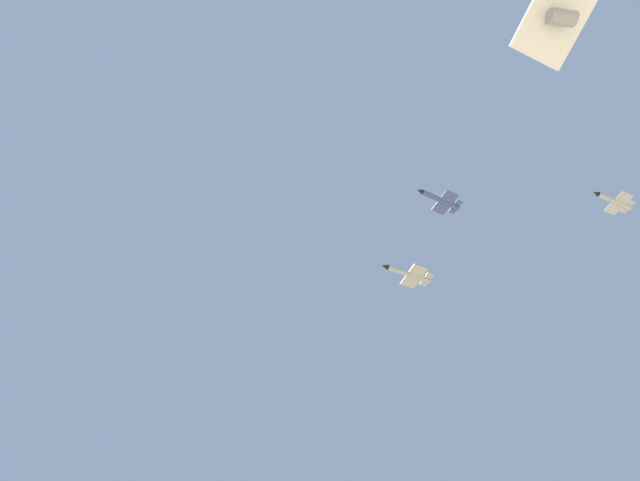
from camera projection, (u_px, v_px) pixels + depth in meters
name	position (u px, v px, depth m)	size (l,w,h in m)	color
chase_jet_lead	(409.00, 274.00, 131.82)	(13.91, 11.49, 4.00)	#999EA3
chase_jet_left_wing	(441.00, 200.00, 144.12)	(14.31, 10.79, 4.00)	#38478C
chase_jet_right_wing	(614.00, 201.00, 149.24)	(14.01, 11.32, 4.00)	#999EA3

